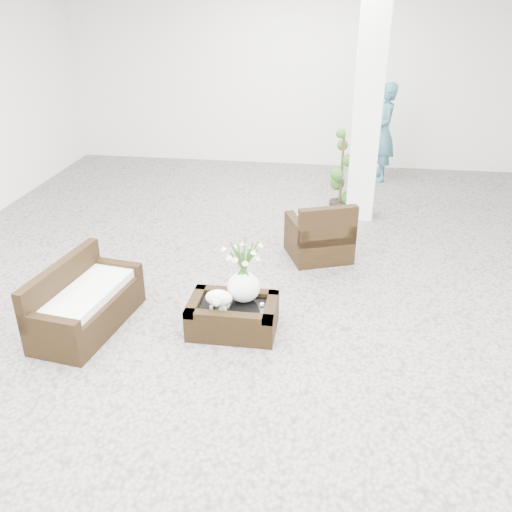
# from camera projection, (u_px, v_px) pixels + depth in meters

# --- Properties ---
(ground) EXTENTS (11.00, 11.00, 0.00)m
(ground) POSITION_uv_depth(u_px,v_px,m) (257.00, 301.00, 6.30)
(ground) COLOR gray
(ground) RESTS_ON ground
(column) EXTENTS (0.40, 0.40, 3.50)m
(column) POSITION_uv_depth(u_px,v_px,m) (368.00, 102.00, 7.86)
(column) COLOR white
(column) RESTS_ON ground
(coffee_table) EXTENTS (0.90, 0.60, 0.31)m
(coffee_table) POSITION_uv_depth(u_px,v_px,m) (233.00, 317.00, 5.69)
(coffee_table) COLOR black
(coffee_table) RESTS_ON ground
(sheep_figurine) EXTENTS (0.28, 0.23, 0.21)m
(sheep_figurine) POSITION_uv_depth(u_px,v_px,m) (219.00, 299.00, 5.51)
(sheep_figurine) COLOR white
(sheep_figurine) RESTS_ON coffee_table
(planter_narcissus) EXTENTS (0.44, 0.44, 0.80)m
(planter_narcissus) POSITION_uv_depth(u_px,v_px,m) (243.00, 266.00, 5.52)
(planter_narcissus) COLOR white
(planter_narcissus) RESTS_ON coffee_table
(tealight) EXTENTS (0.04, 0.04, 0.03)m
(tealight) POSITION_uv_depth(u_px,v_px,m) (262.00, 304.00, 5.60)
(tealight) COLOR white
(tealight) RESTS_ON coffee_table
(armchair) EXTENTS (0.96, 0.95, 0.80)m
(armchair) POSITION_uv_depth(u_px,v_px,m) (319.00, 228.00, 7.17)
(armchair) COLOR black
(armchair) RESTS_ON ground
(loveseat) EXTENTS (0.82, 1.40, 0.71)m
(loveseat) POSITION_uv_depth(u_px,v_px,m) (86.00, 297.00, 5.67)
(loveseat) COLOR black
(loveseat) RESTS_ON ground
(topiary) EXTENTS (0.36, 0.36, 1.33)m
(topiary) POSITION_uv_depth(u_px,v_px,m) (342.00, 173.00, 8.41)
(topiary) COLOR #264E19
(topiary) RESTS_ON ground
(shopper) EXTENTS (0.50, 0.69, 1.75)m
(shopper) POSITION_uv_depth(u_px,v_px,m) (383.00, 133.00, 9.87)
(shopper) COLOR #326470
(shopper) RESTS_ON ground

